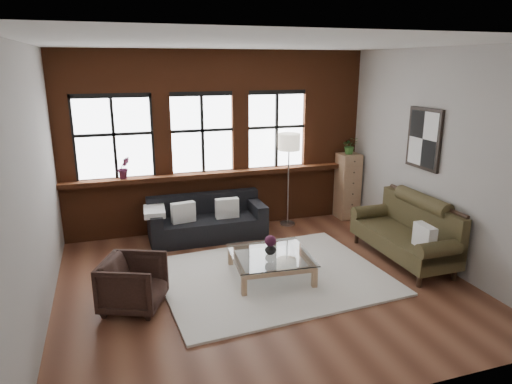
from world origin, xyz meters
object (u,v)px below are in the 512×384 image
object	(u,v)px
dark_sofa	(207,219)
vintage_settee	(403,229)
coffee_table	(270,266)
vase	(270,248)
drawer_chest	(348,186)
floor_lamp	(288,176)
armchair	(133,284)

from	to	relation	value
dark_sofa	vintage_settee	distance (m)	3.25
coffee_table	vase	size ratio (longest dim) A/B	6.54
vase	drawer_chest	size ratio (longest dim) A/B	0.13
vintage_settee	floor_lamp	size ratio (longest dim) A/B	1.02
vintage_settee	armchair	size ratio (longest dim) A/B	2.66
coffee_table	floor_lamp	distance (m)	2.40
drawer_chest	armchair	bearing A→B (deg)	-151.53
armchair	coffee_table	distance (m)	1.93
vase	armchair	bearing A→B (deg)	-171.93
vintage_settee	dark_sofa	bearing A→B (deg)	145.17
armchair	vase	world-z (taller)	armchair
vintage_settee	floor_lamp	xyz separation A→B (m)	(-1.07, 2.08, 0.43)
dark_sofa	drawer_chest	size ratio (longest dim) A/B	1.56
drawer_chest	vase	bearing A→B (deg)	-139.08
dark_sofa	coffee_table	bearing A→B (deg)	-73.52
vintage_settee	drawer_chest	xyz separation A→B (m)	(0.21, 2.12, 0.13)
dark_sofa	floor_lamp	distance (m)	1.72
dark_sofa	armchair	distance (m)	2.47
coffee_table	drawer_chest	size ratio (longest dim) A/B	0.86
dark_sofa	floor_lamp	bearing A→B (deg)	8.09
coffee_table	vase	bearing A→B (deg)	-45.00
vintage_settee	vase	world-z (taller)	vintage_settee
dark_sofa	coffee_table	size ratio (longest dim) A/B	1.82
vintage_settee	vase	xyz separation A→B (m)	(-2.14, 0.08, -0.07)
armchair	coffee_table	bearing A→B (deg)	-58.77
dark_sofa	floor_lamp	xyz separation A→B (m)	(1.60, 0.23, 0.58)
vintage_settee	armchair	distance (m)	4.06
dark_sofa	vase	distance (m)	1.85
coffee_table	vintage_settee	bearing A→B (deg)	-2.15
coffee_table	vase	world-z (taller)	vase
vase	vintage_settee	bearing A→B (deg)	-2.15
vase	floor_lamp	world-z (taller)	floor_lamp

